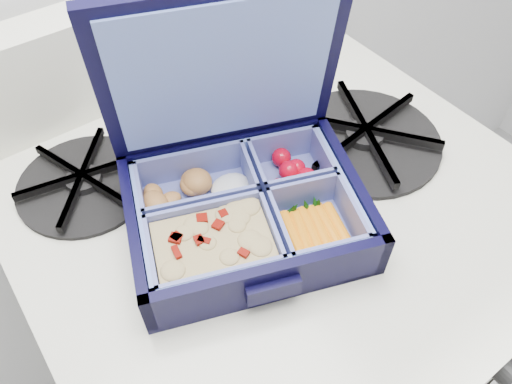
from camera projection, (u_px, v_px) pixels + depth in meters
stove at (266, 342)px, 0.89m from camera, size 0.56×0.56×0.84m
bento_box at (246, 212)px, 0.51m from camera, size 0.28×0.25×0.06m
burner_grate at (365, 134)px, 0.60m from camera, size 0.21×0.21×0.03m
burner_grate_rear at (84, 180)px, 0.56m from camera, size 0.18×0.18×0.02m
fork at (238, 137)px, 0.61m from camera, size 0.15×0.13×0.01m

